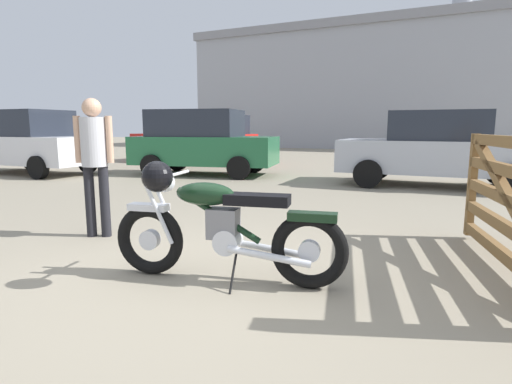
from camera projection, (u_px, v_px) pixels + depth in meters
name	position (u px, v px, depth m)	size (l,w,h in m)	color
ground_plane	(188.00, 284.00, 3.51)	(80.00, 80.00, 0.00)	gray
vintage_motorcycle	(219.00, 226.00, 3.50)	(2.08, 0.73, 1.07)	black
bystander	(94.00, 153.00, 4.88)	(0.44, 0.30, 1.66)	black
pale_sedan_back	(437.00, 149.00, 9.12)	(4.27, 2.06, 1.67)	black
white_estate_far	(30.00, 141.00, 11.61)	(3.97, 1.96, 1.78)	black
silver_sedan_mid	(195.00, 137.00, 15.41)	(4.90, 2.45, 1.74)	black
blue_hatchback_right	(202.00, 142.00, 11.33)	(4.09, 2.22, 1.78)	black
industrial_building	(369.00, 89.00, 27.63)	(22.15, 10.72, 14.70)	#9EA0A8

